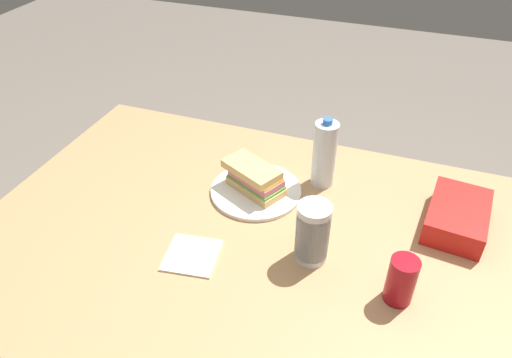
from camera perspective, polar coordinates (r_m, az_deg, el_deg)
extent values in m
cube|color=tan|center=(1.29, 1.59, -7.93)|extent=(1.59, 1.03, 0.04)
cylinder|color=#977049|center=(1.89, 27.60, -11.61)|extent=(0.07, 0.07, 0.72)
cylinder|color=#977049|center=(2.08, -13.59, -2.42)|extent=(0.07, 0.07, 0.72)
cylinder|color=white|center=(1.42, 0.00, -1.42)|extent=(0.27, 0.27, 0.01)
cube|color=#DBB26B|center=(1.41, 0.00, -0.84)|extent=(0.19, 0.16, 0.02)
cube|color=#599E3F|center=(1.40, 0.00, -0.33)|extent=(0.18, 0.15, 0.01)
cube|color=#C6727A|center=(1.39, 0.00, 0.13)|extent=(0.18, 0.14, 0.02)
cube|color=yellow|center=(1.38, 0.00, 0.56)|extent=(0.17, 0.14, 0.01)
cube|color=#DBB26B|center=(1.38, -0.53, 1.18)|extent=(0.19, 0.16, 0.02)
cylinder|color=maroon|center=(1.14, 16.96, -11.50)|extent=(0.07, 0.07, 0.12)
cube|color=red|center=(1.40, 22.92, -4.12)|extent=(0.17, 0.24, 0.07)
cylinder|color=silver|center=(1.42, 8.17, 2.93)|extent=(0.07, 0.07, 0.21)
cylinder|color=blue|center=(1.36, 8.57, 6.82)|extent=(0.03, 0.03, 0.02)
cylinder|color=silver|center=(1.20, 6.64, -7.66)|extent=(0.08, 0.08, 0.09)
cylinder|color=silver|center=(1.19, 6.70, -7.04)|extent=(0.08, 0.08, 0.09)
cylinder|color=silver|center=(1.18, 6.77, -6.41)|extent=(0.08, 0.08, 0.09)
cylinder|color=silver|center=(1.17, 6.83, -5.77)|extent=(0.08, 0.08, 0.09)
cylinder|color=silver|center=(1.15, 6.89, -5.11)|extent=(0.08, 0.08, 0.09)
cube|color=white|center=(1.24, -7.68, -9.03)|extent=(0.15, 0.15, 0.01)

